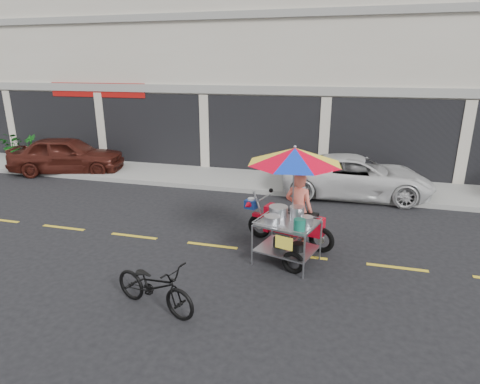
% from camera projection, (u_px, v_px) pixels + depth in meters
% --- Properties ---
extents(ground, '(90.00, 90.00, 0.00)m').
position_uv_depth(ground, '(299.00, 256.00, 8.70)').
color(ground, black).
extents(sidewalk, '(45.00, 3.00, 0.15)m').
position_uv_depth(sidewalk, '(320.00, 184.00, 13.74)').
color(sidewalk, gray).
rests_on(sidewalk, ground).
extents(shophouse_block, '(36.00, 8.11, 10.40)m').
position_uv_depth(shophouse_block, '(405.00, 58.00, 16.45)').
color(shophouse_block, beige).
rests_on(shophouse_block, ground).
extents(centerline, '(42.00, 0.10, 0.01)m').
position_uv_depth(centerline, '(299.00, 256.00, 8.70)').
color(centerline, gold).
rests_on(centerline, ground).
extents(maroon_sedan, '(4.42, 2.76, 1.40)m').
position_uv_depth(maroon_sedan, '(67.00, 155.00, 15.16)').
color(maroon_sedan, '#401610').
rests_on(maroon_sedan, ground).
extents(white_pickup, '(4.71, 2.39, 1.27)m').
position_uv_depth(white_pickup, '(356.00, 176.00, 12.51)').
color(white_pickup, silver).
rests_on(white_pickup, ground).
extents(plant_tall, '(1.09, 0.98, 1.10)m').
position_uv_depth(plant_tall, '(13.00, 145.00, 16.98)').
color(plant_tall, '#0F4611').
rests_on(plant_tall, sidewalk).
extents(plant_short, '(0.68, 0.68, 1.01)m').
position_uv_depth(plant_short, '(31.00, 147.00, 16.93)').
color(plant_short, '#0F4611').
rests_on(plant_short, sidewalk).
extents(near_bicycle, '(1.78, 1.05, 0.88)m').
position_uv_depth(near_bicycle, '(154.00, 286.00, 6.69)').
color(near_bicycle, black).
rests_on(near_bicycle, ground).
extents(food_vendor_rig, '(2.46, 2.41, 2.49)m').
position_uv_depth(food_vendor_rig, '(294.00, 187.00, 8.27)').
color(food_vendor_rig, black).
rests_on(food_vendor_rig, ground).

